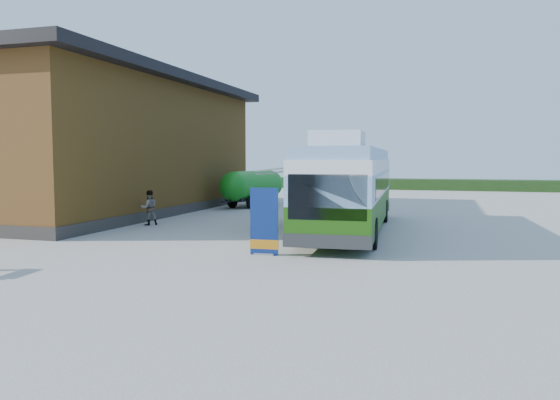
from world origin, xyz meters
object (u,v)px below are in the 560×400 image
(person_b, at_px, (149,208))
(slurry_tanker, at_px, (252,186))
(person_a, at_px, (295,201))
(banner, at_px, (264,228))
(bus, at_px, (350,186))

(person_b, xyz_separation_m, slurry_tanker, (1.28, 10.32, 0.50))
(person_a, xyz_separation_m, person_b, (-6.09, -2.77, -0.22))
(banner, bearing_deg, slurry_tanker, 107.63)
(bus, xyz_separation_m, banner, (-1.65, -6.15, -1.01))
(banner, xyz_separation_m, slurry_tanker, (-6.11, 16.10, 0.43))
(person_a, bearing_deg, slurry_tanker, 64.71)
(bus, bearing_deg, banner, -108.22)
(person_b, height_order, slurry_tanker, slurry_tanker)
(bus, height_order, person_a, bus)
(person_a, bearing_deg, bus, -96.94)
(person_a, distance_m, slurry_tanker, 8.96)
(banner, relative_size, person_a, 1.05)
(bus, distance_m, slurry_tanker, 12.64)
(person_a, height_order, slurry_tanker, slurry_tanker)
(banner, height_order, person_a, banner)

